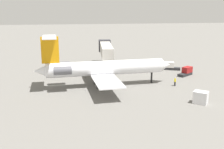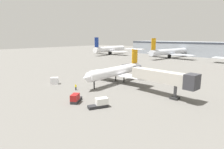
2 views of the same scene
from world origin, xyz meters
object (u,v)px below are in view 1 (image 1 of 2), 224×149
baggage_tug_trailing (170,66)px  cargo_container_uld (201,97)px  regional_jet (102,68)px  baggage_tug_lead (186,72)px  jet_bridge (106,49)px  ground_crew_marshaller (175,82)px

baggage_tug_trailing → cargo_container_uld: (-23.71, 4.26, 0.15)m
regional_jet → baggage_tug_lead: 20.77m
jet_bridge → cargo_container_uld: 32.14m
regional_jet → baggage_tug_trailing: (11.27, -18.48, -2.81)m
baggage_tug_lead → baggage_tug_trailing: 6.20m
baggage_tug_trailing → baggage_tug_lead: bearing=-166.8°
jet_bridge → baggage_tug_trailing: (-6.31, -15.15, -3.71)m
ground_crew_marshaller → baggage_tug_lead: 9.61m
cargo_container_uld → regional_jet: bearing=48.8°
regional_jet → ground_crew_marshaller: (-2.40, -14.06, -2.79)m
jet_bridge → ground_crew_marshaller: jet_bridge is taller
ground_crew_marshaller → baggage_tug_trailing: baggage_tug_trailing is taller
ground_crew_marshaller → baggage_tug_lead: bearing=-37.4°
ground_crew_marshaller → baggage_tug_lead: baggage_tug_lead is taller
regional_jet → jet_bridge: bearing=-10.8°
ground_crew_marshaller → baggage_tug_trailing: 14.37m
ground_crew_marshaller → cargo_container_uld: bearing=-179.1°
jet_bridge → baggage_tug_lead: bearing=-126.7°
jet_bridge → ground_crew_marshaller: (-19.99, -10.72, -3.69)m
jet_bridge → baggage_tug_trailing: size_ratio=3.97×
ground_crew_marshaller → cargo_container_uld: size_ratio=0.63×
cargo_container_uld → jet_bridge: bearing=19.9°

